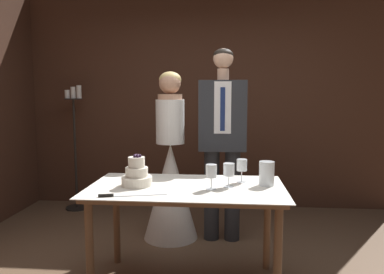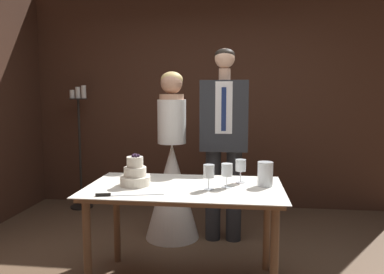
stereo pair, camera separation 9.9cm
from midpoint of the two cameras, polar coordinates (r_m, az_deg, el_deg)
name	(u,v)px [view 2 (the right image)]	position (r m, az deg, el deg)	size (l,w,h in m)	color
wall_back	(210,98)	(4.82, 3.39, 6.01)	(4.78, 0.12, 2.79)	#472B1E
cake_table	(185,198)	(2.82, -0.12, -9.21)	(1.45, 0.82, 0.76)	brown
tiered_cake	(135,175)	(2.83, -7.66, -5.69)	(0.23, 0.23, 0.24)	silver
cake_knife	(117,195)	(2.58, -10.31, -8.65)	(0.45, 0.13, 0.02)	silver
wine_glass_near	(227,170)	(2.75, 6.37, -5.09)	(0.08, 0.08, 0.18)	silver
wine_glass_middle	(241,167)	(2.91, 8.40, -4.48)	(0.08, 0.08, 0.18)	silver
wine_glass_far	(209,172)	(2.68, 3.65, -5.42)	(0.08, 0.08, 0.18)	silver
hurricane_candle	(265,175)	(2.85, 12.08, -5.62)	(0.11, 0.11, 0.18)	silver
bride	(172,178)	(3.75, -2.29, -6.21)	(0.54, 0.54, 1.66)	white
groom	(224,136)	(3.63, 5.68, 0.16)	(0.45, 0.25, 1.87)	#282B30
candle_stand	(80,146)	(4.89, -16.14, -1.37)	(0.28, 0.28, 1.55)	black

